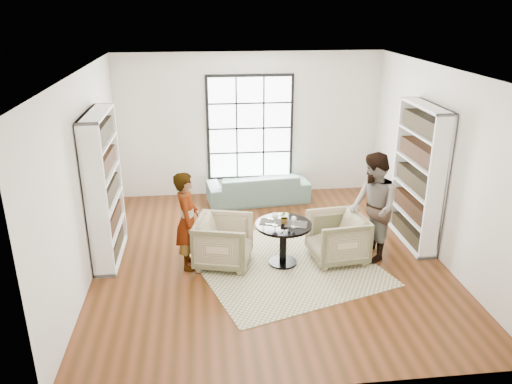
{
  "coord_description": "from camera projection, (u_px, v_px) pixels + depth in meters",
  "views": [
    {
      "loc": [
        -1.02,
        -7.21,
        3.94
      ],
      "look_at": [
        -0.16,
        0.4,
        1.0
      ],
      "focal_mm": 35.0,
      "sensor_mm": 36.0,
      "label": 1
    }
  ],
  "objects": [
    {
      "name": "cutlery_left",
      "position": [
        271.0,
        221.0,
        7.79
      ],
      "size": [
        0.19,
        0.25,
        0.01
      ],
      "primitive_type": null,
      "rotation": [
        0.0,
        0.0,
        -0.27
      ],
      "color": "silver",
      "rests_on": "placemat_left"
    },
    {
      "name": "wine_glass_left",
      "position": [
        275.0,
        216.0,
        7.62
      ],
      "size": [
        0.1,
        0.1,
        0.22
      ],
      "color": "silver",
      "rests_on": "pedestal_table"
    },
    {
      "name": "pedestal_table",
      "position": [
        283.0,
        235.0,
        7.81
      ],
      "size": [
        0.88,
        0.88,
        0.7
      ],
      "rotation": [
        0.0,
        0.0,
        -0.27
      ],
      "color": "black",
      "rests_on": "ground"
    },
    {
      "name": "placemat_right",
      "position": [
        296.0,
        224.0,
        7.71
      ],
      "size": [
        0.4,
        0.34,
        0.01
      ],
      "primitive_type": "cube",
      "rotation": [
        0.0,
        0.0,
        -0.27
      ],
      "color": "black",
      "rests_on": "pedestal_table"
    },
    {
      "name": "armchair_right",
      "position": [
        337.0,
        238.0,
        7.99
      ],
      "size": [
        0.94,
        0.92,
        0.78
      ],
      "primitive_type": "imported",
      "rotation": [
        0.0,
        0.0,
        -1.47
      ],
      "color": "tan",
      "rests_on": "ground"
    },
    {
      "name": "placemat_left",
      "position": [
        271.0,
        222.0,
        7.79
      ],
      "size": [
        0.4,
        0.34,
        0.01
      ],
      "primitive_type": "cube",
      "rotation": [
        0.0,
        0.0,
        -0.27
      ],
      "color": "black",
      "rests_on": "pedestal_table"
    },
    {
      "name": "wine_glass_right",
      "position": [
        294.0,
        219.0,
        7.57
      ],
      "size": [
        0.08,
        0.08,
        0.19
      ],
      "color": "silver",
      "rests_on": "pedestal_table"
    },
    {
      "name": "ground",
      "position": [
        268.0,
        257.0,
        8.21
      ],
      "size": [
        6.0,
        6.0,
        0.0
      ],
      "primitive_type": "plane",
      "color": "#612F17"
    },
    {
      "name": "flower_centerpiece",
      "position": [
        285.0,
        217.0,
        7.72
      ],
      "size": [
        0.19,
        0.16,
        0.21
      ],
      "primitive_type": "imported",
      "rotation": [
        0.0,
        0.0,
        -0.01
      ],
      "color": "gray",
      "rests_on": "pedestal_table"
    },
    {
      "name": "rug",
      "position": [
        285.0,
        264.0,
        7.98
      ],
      "size": [
        3.32,
        3.32,
        0.01
      ],
      "primitive_type": "cube",
      "rotation": [
        0.0,
        0.0,
        0.31
      ],
      "color": "beige",
      "rests_on": "ground"
    },
    {
      "name": "sofa",
      "position": [
        258.0,
        187.0,
        10.38
      ],
      "size": [
        2.15,
        1.03,
        0.61
      ],
      "primitive_type": "imported",
      "rotation": [
        0.0,
        0.0,
        3.25
      ],
      "color": "gray",
      "rests_on": "ground"
    },
    {
      "name": "cutlery_right",
      "position": [
        296.0,
        224.0,
        7.71
      ],
      "size": [
        0.19,
        0.25,
        0.01
      ],
      "primitive_type": null,
      "rotation": [
        0.0,
        0.0,
        -0.27
      ],
      "color": "silver",
      "rests_on": "placemat_right"
    },
    {
      "name": "armchair_left",
      "position": [
        224.0,
        242.0,
        7.85
      ],
      "size": [
        1.04,
        1.02,
        0.78
      ],
      "primitive_type": "imported",
      "rotation": [
        0.0,
        0.0,
        1.32
      ],
      "color": "tan",
      "rests_on": "ground"
    },
    {
      "name": "person_left",
      "position": [
        187.0,
        221.0,
        7.65
      ],
      "size": [
        0.4,
        0.59,
        1.56
      ],
      "primitive_type": "imported",
      "rotation": [
        0.0,
        0.0,
        1.53
      ],
      "color": "gray",
      "rests_on": "ground"
    },
    {
      "name": "person_right",
      "position": [
        373.0,
        208.0,
        7.87
      ],
      "size": [
        0.68,
        0.87,
        1.77
      ],
      "primitive_type": "imported",
      "rotation": [
        0.0,
        0.0,
        -1.55
      ],
      "color": "gray",
      "rests_on": "ground"
    },
    {
      "name": "room_shell",
      "position": [
        265.0,
        174.0,
        8.26
      ],
      "size": [
        6.0,
        6.01,
        6.0
      ],
      "color": "silver",
      "rests_on": "ground"
    }
  ]
}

